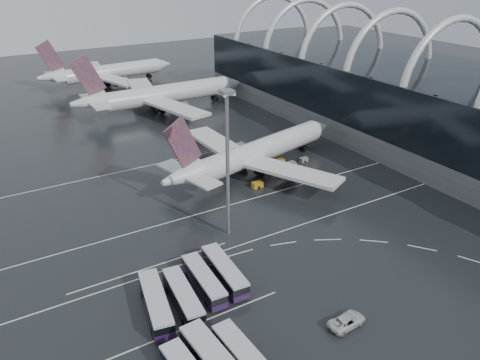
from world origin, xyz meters
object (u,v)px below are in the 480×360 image
bus_row_near_b (183,297)px  gse_cart_belly_d (304,160)px  airliner_gate_b (160,95)px  gse_cart_belly_b (276,152)px  bus_row_near_d (225,271)px  van_curve_a (347,321)px  gse_cart_belly_c (257,185)px  bus_row_near_a (156,303)px  bus_row_near_c (204,280)px  gse_cart_belly_a (280,162)px  airliner_gate_c (106,73)px  gse_cart_belly_e (257,159)px  airliner_main (254,154)px  floodlight_mast (227,148)px

bus_row_near_b → gse_cart_belly_d: bearing=-49.6°
airliner_gate_b → gse_cart_belly_b: (11.66, -50.91, -4.73)m
bus_row_near_d → van_curve_a: bearing=-147.2°
gse_cart_belly_b → gse_cart_belly_c: 20.70m
bus_row_near_a → gse_cart_belly_b: size_ratio=6.81×
bus_row_near_c → gse_cart_belly_a: (38.11, 33.65, -0.99)m
bus_row_near_c → gse_cart_belly_a: bearing=-45.2°
bus_row_near_b → bus_row_near_c: 4.78m
bus_row_near_a → bus_row_near_b: (4.04, -0.61, -0.11)m
bus_row_near_b → airliner_gate_c: bearing=-6.2°
gse_cart_belly_c → airliner_gate_b: bearing=87.0°
van_curve_a → gse_cart_belly_d: (30.61, 49.31, -0.26)m
airliner_gate_c → bus_row_near_c: airliner_gate_c is taller
gse_cart_belly_e → bus_row_near_c: bearing=-132.0°
gse_cart_belly_a → bus_row_near_b: bearing=-140.1°
airliner_main → gse_cart_belly_c: size_ratio=22.41×
gse_cart_belly_a → gse_cart_belly_b: size_ratio=1.20×
floodlight_mast → van_curve_a: bearing=-85.3°
bus_row_near_c → floodlight_mast: 22.74m
airliner_main → van_curve_a: 53.58m
bus_row_near_d → airliner_gate_c: bearing=-4.5°
van_curve_a → gse_cart_belly_a: van_curve_a is taller
airliner_gate_b → bus_row_near_c: 95.58m
bus_row_near_b → gse_cart_belly_d: 59.22m
bus_row_near_d → bus_row_near_c: bearing=99.4°
gse_cart_belly_c → van_curve_a: bearing=-106.4°
bus_row_near_c → van_curve_a: bus_row_near_c is taller
gse_cart_belly_b → gse_cart_belly_e: 6.91m
bus_row_near_b → gse_cart_belly_b: size_ratio=6.35×
gse_cart_belly_a → gse_cart_belly_d: bearing=-16.3°
airliner_gate_c → bus_row_near_b: size_ratio=4.45×
bus_row_near_d → gse_cart_belly_d: (40.38, 31.49, -1.13)m
bus_row_near_b → gse_cart_belly_c: size_ratio=5.06×
van_curve_a → gse_cart_belly_e: 59.74m
bus_row_near_b → floodlight_mast: floodlight_mast is taller
airliner_gate_b → gse_cart_belly_a: bearing=-82.8°
airliner_gate_b → gse_cart_belly_e: bearing=-85.8°
airliner_main → gse_cart_belly_e: airliner_main is taller
bus_row_near_d → gse_cart_belly_e: size_ratio=6.52×
bus_row_near_d → floodlight_mast: (7.34, 11.76, 15.57)m
airliner_main → gse_cart_belly_b: bearing=16.9°
floodlight_mast → gse_cart_belly_b: floodlight_mast is taller
gse_cart_belly_e → gse_cart_belly_a: bearing=-54.0°
floodlight_mast → gse_cart_belly_c: size_ratio=11.29×
bus_row_near_a → gse_cart_belly_a: bus_row_near_a is taller
bus_row_near_a → gse_cart_belly_c: 43.97m
floodlight_mast → bus_row_near_a: bearing=-145.7°
bus_row_near_b → gse_cart_belly_c: bus_row_near_b is taller
van_curve_a → gse_cart_belly_e: bearing=-24.1°
bus_row_near_a → gse_cart_belly_c: (34.75, 26.93, -1.08)m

